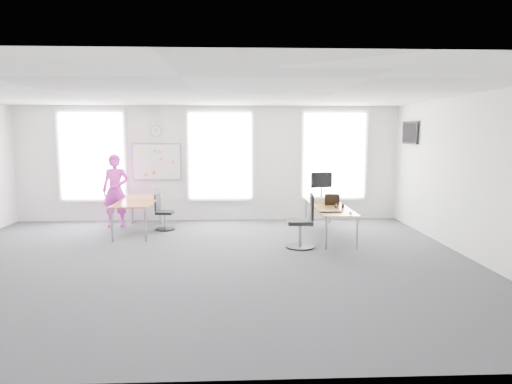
{
  "coord_description": "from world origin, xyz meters",
  "views": [
    {
      "loc": [
        0.71,
        -7.98,
        2.28
      ],
      "look_at": [
        1.11,
        1.2,
        1.1
      ],
      "focal_mm": 32.0,
      "sensor_mm": 36.0,
      "label": 1
    }
  ],
  "objects_px": {
    "desk_left": "(138,203)",
    "keyboard": "(330,212)",
    "person": "(116,190)",
    "chair_right": "(304,224)",
    "chair_left": "(163,214)",
    "headphones": "(339,206)",
    "desk_right": "(328,207)",
    "monitor": "(322,183)"
  },
  "relations": [
    {
      "from": "desk_left",
      "to": "keyboard",
      "type": "xyz_separation_m",
      "value": [
        4.21,
        -1.39,
        -0.0
      ]
    },
    {
      "from": "desk_left",
      "to": "person",
      "type": "relative_size",
      "value": 1.15
    },
    {
      "from": "chair_right",
      "to": "chair_left",
      "type": "xyz_separation_m",
      "value": [
        -3.09,
        1.85,
        -0.1
      ]
    },
    {
      "from": "headphones",
      "to": "keyboard",
      "type": "bearing_deg",
      "value": -124.38
    },
    {
      "from": "chair_right",
      "to": "headphones",
      "type": "distance_m",
      "value": 1.18
    },
    {
      "from": "chair_left",
      "to": "headphones",
      "type": "xyz_separation_m",
      "value": [
        3.97,
        -1.12,
        0.35
      ]
    },
    {
      "from": "desk_left",
      "to": "chair_left",
      "type": "relative_size",
      "value": 2.37
    },
    {
      "from": "chair_left",
      "to": "person",
      "type": "xyz_separation_m",
      "value": [
        -1.22,
        0.48,
        0.51
      ]
    },
    {
      "from": "chair_left",
      "to": "headphones",
      "type": "bearing_deg",
      "value": -100.24
    },
    {
      "from": "desk_right",
      "to": "chair_left",
      "type": "bearing_deg",
      "value": 170.06
    },
    {
      "from": "chair_left",
      "to": "keyboard",
      "type": "distance_m",
      "value": 4.03
    },
    {
      "from": "chair_right",
      "to": "chair_left",
      "type": "relative_size",
      "value": 1.26
    },
    {
      "from": "desk_right",
      "to": "person",
      "type": "relative_size",
      "value": 1.55
    },
    {
      "from": "desk_left",
      "to": "keyboard",
      "type": "bearing_deg",
      "value": -18.33
    },
    {
      "from": "desk_left",
      "to": "monitor",
      "type": "xyz_separation_m",
      "value": [
        4.42,
        0.71,
        0.38
      ]
    },
    {
      "from": "chair_right",
      "to": "keyboard",
      "type": "xyz_separation_m",
      "value": [
        0.58,
        0.25,
        0.21
      ]
    },
    {
      "from": "person",
      "to": "desk_right",
      "type": "bearing_deg",
      "value": -11.5
    },
    {
      "from": "chair_left",
      "to": "desk_right",
      "type": "bearing_deg",
      "value": -94.49
    },
    {
      "from": "chair_right",
      "to": "monitor",
      "type": "distance_m",
      "value": 2.55
    },
    {
      "from": "keyboard",
      "to": "headphones",
      "type": "relative_size",
      "value": 2.31
    },
    {
      "from": "keyboard",
      "to": "chair_right",
      "type": "bearing_deg",
      "value": -155.02
    },
    {
      "from": "headphones",
      "to": "chair_left",
      "type": "bearing_deg",
      "value": 160.94
    },
    {
      "from": "chair_left",
      "to": "keyboard",
      "type": "xyz_separation_m",
      "value": [
        3.68,
        -1.61,
        0.3
      ]
    },
    {
      "from": "desk_right",
      "to": "headphones",
      "type": "distance_m",
      "value": 0.47
    },
    {
      "from": "person",
      "to": "monitor",
      "type": "height_order",
      "value": "person"
    },
    {
      "from": "desk_left",
      "to": "headphones",
      "type": "relative_size",
      "value": 10.71
    },
    {
      "from": "headphones",
      "to": "person",
      "type": "bearing_deg",
      "value": 159.58
    },
    {
      "from": "monitor",
      "to": "person",
      "type": "bearing_deg",
      "value": 163.04
    },
    {
      "from": "chair_left",
      "to": "person",
      "type": "bearing_deg",
      "value": 74.08
    },
    {
      "from": "chair_right",
      "to": "person",
      "type": "xyz_separation_m",
      "value": [
        -4.31,
        2.33,
        0.42
      ]
    },
    {
      "from": "desk_left",
      "to": "monitor",
      "type": "height_order",
      "value": "monitor"
    },
    {
      "from": "chair_left",
      "to": "person",
      "type": "height_order",
      "value": "person"
    },
    {
      "from": "monitor",
      "to": "chair_right",
      "type": "bearing_deg",
      "value": -125.86
    },
    {
      "from": "chair_right",
      "to": "headphones",
      "type": "relative_size",
      "value": 5.68
    },
    {
      "from": "desk_left",
      "to": "chair_right",
      "type": "bearing_deg",
      "value": -24.33
    },
    {
      "from": "person",
      "to": "monitor",
      "type": "distance_m",
      "value": 5.11
    },
    {
      "from": "keyboard",
      "to": "headphones",
      "type": "xyz_separation_m",
      "value": [
        0.3,
        0.49,
        0.04
      ]
    },
    {
      "from": "person",
      "to": "monitor",
      "type": "bearing_deg",
      "value": 1.55
    },
    {
      "from": "desk_right",
      "to": "desk_left",
      "type": "relative_size",
      "value": 1.35
    },
    {
      "from": "desk_right",
      "to": "keyboard",
      "type": "relative_size",
      "value": 6.24
    },
    {
      "from": "desk_right",
      "to": "headphones",
      "type": "xyz_separation_m",
      "value": [
        0.14,
        -0.44,
        0.1
      ]
    },
    {
      "from": "desk_right",
      "to": "headphones",
      "type": "bearing_deg",
      "value": -72.65
    }
  ]
}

